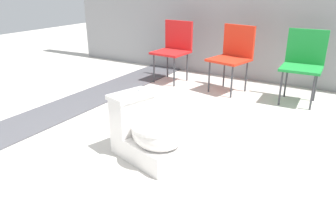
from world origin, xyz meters
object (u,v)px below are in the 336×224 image
(toilet, at_px, (149,133))
(folding_chair_right, at_px, (304,59))
(folding_chair_left, at_px, (175,45))
(folding_chair_middle, at_px, (234,52))

(toilet, height_order, folding_chair_right, folding_chair_right)
(folding_chair_left, bearing_deg, folding_chair_right, 93.14)
(folding_chair_middle, bearing_deg, toilet, 14.37)
(toilet, xyz_separation_m, folding_chair_middle, (-0.07, 2.06, 0.29))
(folding_chair_left, xyz_separation_m, folding_chair_middle, (0.88, -0.03, 0.00))
(toilet, bearing_deg, folding_chair_middle, 108.29)
(toilet, relative_size, folding_chair_middle, 0.85)
(folding_chair_left, xyz_separation_m, folding_chair_right, (1.73, -0.01, 0.00))
(folding_chair_left, relative_size, folding_chair_middle, 1.00)
(folding_chair_right, bearing_deg, folding_chair_left, -92.52)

